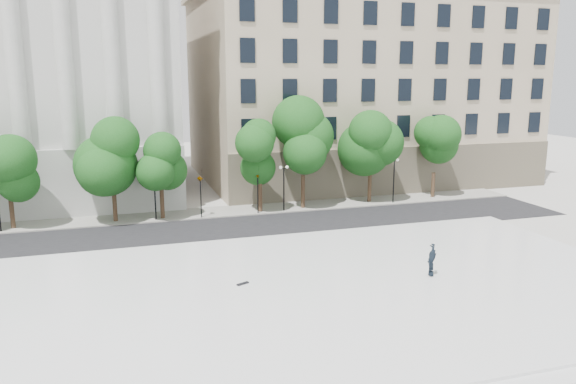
# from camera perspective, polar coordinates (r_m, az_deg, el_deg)

# --- Properties ---
(ground) EXTENTS (160.00, 160.00, 0.00)m
(ground) POSITION_cam_1_polar(r_m,az_deg,el_deg) (28.60, 0.61, -13.21)
(ground) COLOR #BCB8B1
(ground) RESTS_ON ground
(plaza) EXTENTS (44.00, 22.00, 0.45)m
(plaza) POSITION_cam_1_polar(r_m,az_deg,el_deg) (31.13, -1.12, -10.62)
(plaza) COLOR silver
(plaza) RESTS_ON ground
(street) EXTENTS (60.00, 8.00, 0.02)m
(street) POSITION_cam_1_polar(r_m,az_deg,el_deg) (45.05, -6.50, -3.88)
(street) COLOR black
(street) RESTS_ON ground
(far_sidewalk) EXTENTS (60.00, 4.00, 0.12)m
(far_sidewalk) POSITION_cam_1_polar(r_m,az_deg,el_deg) (50.76, -7.79, -2.07)
(far_sidewalk) COLOR gray
(far_sidewalk) RESTS_ON ground
(building_west) EXTENTS (31.50, 27.65, 25.60)m
(building_west) POSITION_cam_1_polar(r_m,az_deg,el_deg) (63.87, -26.00, 11.30)
(building_west) COLOR beige
(building_west) RESTS_ON ground
(building_east) EXTENTS (36.00, 26.15, 23.00)m
(building_east) POSITION_cam_1_polar(r_m,az_deg,el_deg) (69.49, 6.52, 10.88)
(building_east) COLOR #BDAA90
(building_east) RESTS_ON ground
(traffic_light_west) EXTENTS (0.92, 1.91, 4.25)m
(traffic_light_west) POSITION_cam_1_polar(r_m,az_deg,el_deg) (48.18, -8.91, 1.64)
(traffic_light_west) COLOR black
(traffic_light_west) RESTS_ON ground
(traffic_light_east) EXTENTS (0.50, 1.86, 4.24)m
(traffic_light_east) POSITION_cam_1_polar(r_m,az_deg,el_deg) (49.16, -3.11, 1.95)
(traffic_light_east) COLOR black
(traffic_light_east) RESTS_ON ground
(person_lying) EXTENTS (1.79, 1.94, 0.53)m
(person_lying) POSITION_cam_1_polar(r_m,az_deg,el_deg) (34.49, 14.30, -7.86)
(person_lying) COLOR black
(person_lying) RESTS_ON plaza
(skateboard) EXTENTS (0.77, 0.48, 0.08)m
(skateboard) POSITION_cam_1_polar(r_m,az_deg,el_deg) (32.37, -4.61, -9.26)
(skateboard) COLOR black
(skateboard) RESTS_ON plaza
(street_trees) EXTENTS (46.66, 5.08, 8.10)m
(street_trees) POSITION_cam_1_polar(r_m,az_deg,el_deg) (49.15, -7.36, 3.65)
(street_trees) COLOR #382619
(street_trees) RESTS_ON ground
(lamp_posts) EXTENTS (35.11, 0.28, 4.38)m
(lamp_posts) POSITION_cam_1_polar(r_m,az_deg,el_deg) (48.92, -6.82, 0.85)
(lamp_posts) COLOR black
(lamp_posts) RESTS_ON ground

